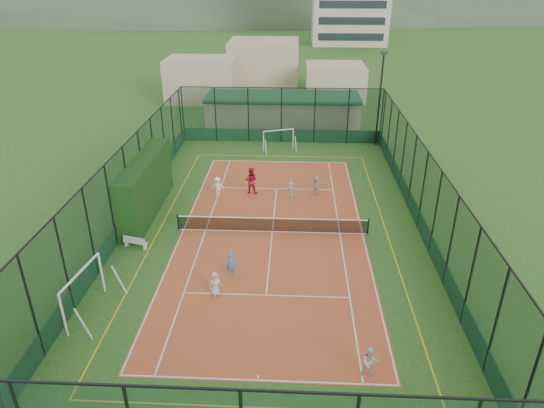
{
  "coord_description": "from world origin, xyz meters",
  "views": [
    {
      "loc": [
        1.24,
        -25.85,
        14.61
      ],
      "look_at": [
        -0.09,
        1.42,
        1.2
      ],
      "focal_mm": 32.0,
      "sensor_mm": 36.0,
      "label": 1
    }
  ],
  "objects": [
    {
      "name": "hedge_left",
      "position": [
        -8.3,
        2.31,
        1.85
      ],
      "size": [
        1.27,
        8.46,
        3.7
      ],
      "primitive_type": "cube",
      "color": "black",
      "rests_on": "ground"
    },
    {
      "name": "floodlight_ne",
      "position": [
        8.6,
        16.6,
        4.12
      ],
      "size": [
        0.6,
        0.26,
        8.25
      ],
      "primitive_type": null,
      "color": "black",
      "rests_on": "ground"
    },
    {
      "name": "child_near_right",
      "position": [
        4.37,
        -11.41,
        0.69
      ],
      "size": [
        0.69,
        0.55,
        1.36
      ],
      "primitive_type": "imported",
      "rotation": [
        0.0,
        0.0,
        0.06
      ],
      "color": "silver",
      "rests_on": "court_slab"
    },
    {
      "name": "ground",
      "position": [
        0.0,
        0.0,
        0.0
      ],
      "size": [
        300.0,
        300.0,
        0.0
      ],
      "primitive_type": "plane",
      "color": "#254F1B",
      "rests_on": "ground"
    },
    {
      "name": "coach",
      "position": [
        -1.79,
        5.6,
        0.97
      ],
      "size": [
        1.0,
        0.82,
        1.92
      ],
      "primitive_type": "imported",
      "rotation": [
        0.0,
        0.0,
        3.03
      ],
      "color": "#B11228",
      "rests_on": "court_slab"
    },
    {
      "name": "child_near_mid",
      "position": [
        -1.94,
        -4.71,
        0.69
      ],
      "size": [
        0.53,
        0.39,
        1.35
      ],
      "primitive_type": "imported",
      "rotation": [
        0.0,
        0.0,
        0.13
      ],
      "color": "#487FCC",
      "rests_on": "court_slab"
    },
    {
      "name": "child_far_right",
      "position": [
        1.03,
        5.02,
        0.72
      ],
      "size": [
        0.88,
        0.47,
        1.43
      ],
      "primitive_type": "imported",
      "rotation": [
        0.0,
        0.0,
        2.98
      ],
      "color": "silver",
      "rests_on": "court_slab"
    },
    {
      "name": "child_far_left",
      "position": [
        -4.11,
        5.19,
        0.68
      ],
      "size": [
        0.88,
        0.53,
        1.34
      ],
      "primitive_type": "imported",
      "rotation": [
        0.0,
        0.0,
        3.1
      ],
      "color": "white",
      "rests_on": "court_slab"
    },
    {
      "name": "tennis_net",
      "position": [
        0.0,
        0.0,
        0.53
      ],
      "size": [
        11.67,
        0.12,
        1.06
      ],
      "primitive_type": null,
      "color": "black",
      "rests_on": "ground"
    },
    {
      "name": "distant_hills",
      "position": [
        0.0,
        150.0,
        0.0
      ],
      "size": [
        200.0,
        60.0,
        24.0
      ],
      "primitive_type": null,
      "color": "#384C33",
      "rests_on": "ground"
    },
    {
      "name": "white_bench",
      "position": [
        -7.8,
        -2.23,
        0.4
      ],
      "size": [
        1.48,
        0.76,
        0.8
      ],
      "primitive_type": null,
      "rotation": [
        0.0,
        0.0,
        -0.27
      ],
      "color": "white",
      "rests_on": "ground"
    },
    {
      "name": "perimeter_fence",
      "position": [
        0.0,
        0.0,
        2.5
      ],
      "size": [
        18.12,
        34.12,
        5.0
      ],
      "primitive_type": null,
      "color": "#11331F",
      "rests_on": "ground"
    },
    {
      "name": "tennis_balls",
      "position": [
        0.16,
        1.15,
        0.04
      ],
      "size": [
        5.54,
        0.91,
        0.07
      ],
      "color": "#CCE033",
      "rests_on": "court_slab"
    },
    {
      "name": "child_near_left",
      "position": [
        -2.5,
        -6.45,
        0.65
      ],
      "size": [
        0.74,
        0.7,
        1.28
      ],
      "primitive_type": "imported",
      "rotation": [
        0.0,
        0.0,
        0.66
      ],
      "color": "silver",
      "rests_on": "court_slab"
    },
    {
      "name": "futsal_goal_near",
      "position": [
        -8.33,
        -8.07,
        1.11
      ],
      "size": [
        3.54,
        1.47,
        2.22
      ],
      "primitive_type": null,
      "rotation": [
        0.0,
        0.0,
        1.43
      ],
      "color": "white",
      "rests_on": "ground"
    },
    {
      "name": "clubhouse",
      "position": [
        0.0,
        22.0,
        1.57
      ],
      "size": [
        15.2,
        7.2,
        3.15
      ],
      "primitive_type": null,
      "color": "tan",
      "rests_on": "ground"
    },
    {
      "name": "court_slab",
      "position": [
        0.0,
        0.0,
        0.01
      ],
      "size": [
        11.17,
        23.97,
        0.01
      ],
      "primitive_type": "cube",
      "color": "#B15127",
      "rests_on": "ground"
    },
    {
      "name": "futsal_goal_far",
      "position": [
        -0.17,
        14.75,
        0.91
      ],
      "size": [
        2.93,
        1.71,
        1.82
      ],
      "primitive_type": null,
      "rotation": [
        0.0,
        0.0,
        0.34
      ],
      "color": "white",
      "rests_on": "ground"
    },
    {
      "name": "child_far_back",
      "position": [
        2.85,
        5.67,
        0.7
      ],
      "size": [
        1.31,
        0.54,
        1.37
      ],
      "primitive_type": "imported",
      "rotation": [
        0.0,
        0.0,
        3.03
      ],
      "color": "silver",
      "rests_on": "court_slab"
    }
  ]
}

